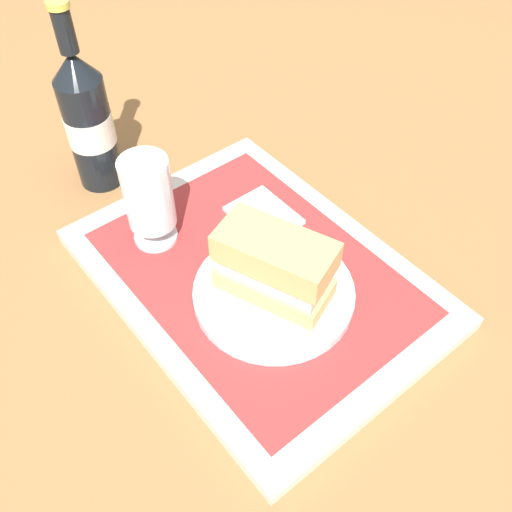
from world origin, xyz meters
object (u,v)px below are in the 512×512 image
object	(u,v)px
beer_bottle	(88,120)
beer_glass	(149,198)
plate	(274,293)
sandwich	(272,264)

from	to	relation	value
beer_bottle	beer_glass	bearing A→B (deg)	175.88
plate	sandwich	xyz separation A→B (m)	(0.00, 0.00, 0.05)
sandwich	beer_bottle	size ratio (longest dim) A/B	0.54
sandwich	beer_glass	world-z (taller)	beer_glass
sandwich	beer_glass	distance (m)	0.18
beer_bottle	plate	bearing A→B (deg)	-172.67
plate	beer_glass	size ratio (longest dim) A/B	1.52
plate	beer_bottle	size ratio (longest dim) A/B	0.71
plate	beer_bottle	xyz separation A→B (m)	(0.34, 0.04, 0.08)
sandwich	beer_bottle	world-z (taller)	beer_bottle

